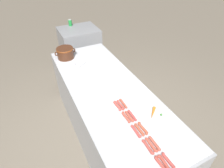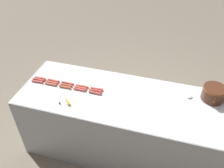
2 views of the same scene
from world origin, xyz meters
The scene contains 22 objects.
ground_plane centered at (0.00, 0.00, 0.00)m, with size 20.00×20.00×0.00m, color #756B5B.
griddle_counter centered at (0.00, 0.00, 0.46)m, with size 0.89×2.44×0.92m.
back_cabinet centered at (0.22, 1.81, 0.51)m, with size 0.74×0.63×1.01m, color gray.
hot_dog_0 centered at (-0.04, -1.08, 0.94)m, with size 0.03×0.16×0.03m.
hot_dog_1 centered at (-0.04, -0.90, 0.94)m, with size 0.03×0.16×0.03m.
hot_dog_2 centered at (-0.05, -0.71, 0.94)m, with size 0.03×0.16×0.03m.
hot_dog_3 centered at (-0.04, -0.52, 0.94)m, with size 0.03×0.16×0.03m.
hot_dog_4 centered at (-0.05, -0.33, 0.94)m, with size 0.04×0.16×0.03m.
hot_dog_5 centered at (-0.01, -1.09, 0.94)m, with size 0.04×0.16×0.03m.
hot_dog_6 centered at (-0.01, -0.90, 0.94)m, with size 0.03×0.16×0.03m.
hot_dog_7 centered at (-0.01, -0.71, 0.94)m, with size 0.03×0.16×0.03m.
hot_dog_8 centered at (-0.01, -0.53, 0.94)m, with size 0.03×0.16×0.03m.
hot_dog_9 centered at (-0.01, -0.34, 0.94)m, with size 0.04×0.16×0.03m.
hot_dog_10 centered at (0.03, -1.08, 0.94)m, with size 0.03×0.16×0.03m.
hot_dog_11 centered at (0.03, -0.90, 0.94)m, with size 0.03×0.16×0.03m.
hot_dog_12 centered at (0.03, -0.71, 0.94)m, with size 0.04×0.16×0.03m.
hot_dog_13 centered at (0.03, -0.53, 0.94)m, with size 0.03×0.16×0.03m.
hot_dog_14 centered at (0.03, -0.33, 0.94)m, with size 0.03×0.16×0.03m.
bean_pot centered at (-0.26, 0.97, 1.02)m, with size 0.32×0.26×0.17m.
serving_spoon centered at (-0.17, 0.70, 0.93)m, with size 0.24×0.19×0.02m.
carrot centered at (0.24, -0.60, 0.94)m, with size 0.15×0.14×0.03m.
soda_can centered at (0.14, 2.04, 1.08)m, with size 0.07×0.07×0.13m.
Camera 1 is at (-0.74, -1.60, 2.34)m, focal length 29.55 mm.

